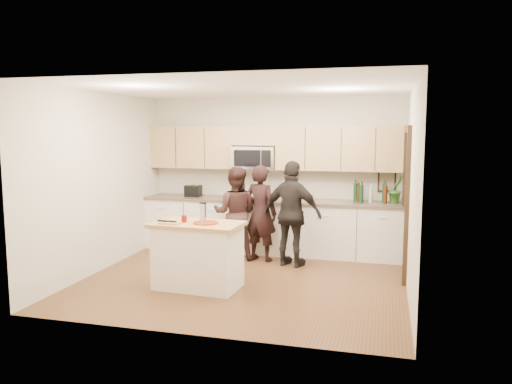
% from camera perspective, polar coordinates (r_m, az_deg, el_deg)
% --- Properties ---
extents(floor, '(4.50, 4.50, 0.00)m').
position_cam_1_polar(floor, '(7.27, -1.41, -10.00)').
color(floor, brown).
rests_on(floor, ground).
extents(room_shell, '(4.52, 4.02, 2.71)m').
position_cam_1_polar(room_shell, '(6.96, -1.45, 3.75)').
color(room_shell, beige).
rests_on(room_shell, ground).
extents(back_cabinetry, '(4.50, 0.66, 0.94)m').
position_cam_1_polar(back_cabinetry, '(8.74, 1.64, -3.87)').
color(back_cabinetry, white).
rests_on(back_cabinetry, ground).
extents(upper_cabinetry, '(4.50, 0.33, 0.75)m').
position_cam_1_polar(upper_cabinetry, '(8.72, 2.10, 5.18)').
color(upper_cabinetry, tan).
rests_on(upper_cabinetry, ground).
extents(microwave, '(0.76, 0.41, 0.40)m').
position_cam_1_polar(microwave, '(8.77, -0.15, 3.93)').
color(microwave, silver).
rests_on(microwave, ground).
extents(doorway, '(0.06, 1.25, 2.20)m').
position_cam_1_polar(doorway, '(7.64, 16.80, -0.56)').
color(doorway, black).
rests_on(doorway, ground).
extents(framed_picture, '(0.30, 0.03, 0.38)m').
position_cam_1_polar(framed_picture, '(8.70, 14.73, 1.23)').
color(framed_picture, black).
rests_on(framed_picture, ground).
extents(dish_towel, '(0.34, 0.60, 0.48)m').
position_cam_1_polar(dish_towel, '(8.77, -4.69, -1.67)').
color(dish_towel, white).
rests_on(dish_towel, ground).
extents(island, '(1.24, 0.77, 0.90)m').
position_cam_1_polar(island, '(6.85, -6.66, -7.16)').
color(island, white).
rests_on(island, ground).
extents(red_plate, '(0.34, 0.34, 0.02)m').
position_cam_1_polar(red_plate, '(6.70, -5.76, -3.51)').
color(red_plate, maroon).
rests_on(red_plate, island).
extents(box_grater, '(0.08, 0.07, 0.26)m').
position_cam_1_polar(box_grater, '(6.70, -6.08, -2.27)').
color(box_grater, silver).
rests_on(box_grater, red_plate).
extents(drink_glass, '(0.07, 0.07, 0.09)m').
position_cam_1_polar(drink_glass, '(6.80, -8.22, -3.06)').
color(drink_glass, maroon).
rests_on(drink_glass, island).
extents(cutting_board, '(0.29, 0.17, 0.02)m').
position_cam_1_polar(cutting_board, '(6.72, -9.75, -3.53)').
color(cutting_board, '#AE8A48').
rests_on(cutting_board, island).
extents(tongs, '(0.27, 0.05, 0.02)m').
position_cam_1_polar(tongs, '(6.77, -10.16, -3.29)').
color(tongs, black).
rests_on(tongs, cutting_board).
extents(knife, '(0.19, 0.03, 0.01)m').
position_cam_1_polar(knife, '(6.69, -9.44, -3.46)').
color(knife, silver).
rests_on(knife, cutting_board).
extents(toaster, '(0.28, 0.20, 0.21)m').
position_cam_1_polar(toaster, '(9.06, -7.19, 0.12)').
color(toaster, black).
rests_on(toaster, back_cabinetry).
extents(bottle_cluster, '(0.55, 0.22, 0.38)m').
position_cam_1_polar(bottle_cluster, '(8.43, 12.73, -0.02)').
color(bottle_cluster, black).
rests_on(bottle_cluster, back_cabinetry).
extents(orchid, '(0.34, 0.33, 0.48)m').
position_cam_1_polar(orchid, '(8.45, 15.72, 0.33)').
color(orchid, '#336528').
rests_on(orchid, back_cabinetry).
extents(woman_left, '(0.66, 0.54, 1.58)m').
position_cam_1_polar(woman_left, '(8.16, 0.54, -2.40)').
color(woman_left, black).
rests_on(woman_left, ground).
extents(woman_center, '(0.81, 0.66, 1.54)m').
position_cam_1_polar(woman_center, '(8.28, -2.39, -2.42)').
color(woman_center, black).
rests_on(woman_center, ground).
extents(woman_right, '(1.05, 0.67, 1.66)m').
position_cam_1_polar(woman_right, '(7.82, 4.18, -2.52)').
color(woman_right, black).
rests_on(woman_right, ground).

